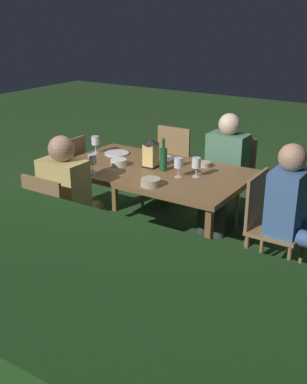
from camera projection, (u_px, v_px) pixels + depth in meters
name	position (u px, v px, depth m)	size (l,w,h in m)	color
ground_plane	(153.00, 243.00, 4.48)	(16.00, 16.00, 0.00)	#26471E
dining_table	(153.00, 175.00, 4.24)	(1.68, 0.99, 0.74)	brown
chair_head_far	(65.00, 174.00, 4.86)	(0.40, 0.42, 0.87)	#937047
chair_head_near	(269.00, 222.00, 3.76)	(0.40, 0.42, 0.87)	#937047
person_in_blue	(295.00, 210.00, 3.60)	(0.48, 0.38, 1.15)	#426699
chair_side_left_b	(168.00, 163.00, 5.19)	(0.42, 0.40, 0.87)	#937047
chair_side_right_b	(55.00, 219.00, 3.80)	(0.42, 0.40, 0.87)	#937047
person_in_mustard	(70.00, 194.00, 3.90)	(0.38, 0.47, 1.15)	tan
chair_side_left_a	(232.00, 176.00, 4.81)	(0.42, 0.40, 0.87)	#937047
person_in_green	(224.00, 166.00, 4.60)	(0.38, 0.47, 1.15)	#4C7A5B
lantern_centerpiece	(151.00, 151.00, 4.22)	(0.15, 0.15, 0.27)	black
green_bottle_on_table	(163.00, 159.00, 4.14)	(0.07, 0.07, 0.29)	#195128
wine_glass_a	(62.00, 156.00, 4.20)	(0.08, 0.08, 0.17)	silver
wine_glass_b	(92.00, 160.00, 4.07)	(0.08, 0.08, 0.17)	silver
wine_glass_c	(95.00, 141.00, 4.65)	(0.08, 0.08, 0.17)	silver
wine_glass_d	(196.00, 164.00, 3.98)	(0.08, 0.08, 0.17)	silver
wine_glass_e	(178.00, 164.00, 3.97)	(0.08, 0.08, 0.17)	silver
plate_a	(117.00, 153.00, 4.65)	(0.24, 0.24, 0.01)	white
plate_b	(161.00, 159.00, 4.48)	(0.25, 0.25, 0.01)	white
bowl_olives	(119.00, 162.00, 4.30)	(0.15, 0.15, 0.06)	silver
bowl_bread	(151.00, 182.00, 3.81)	(0.16, 0.16, 0.06)	#BCAD8E
bowl_salad	(204.00, 164.00, 4.28)	(0.12, 0.12, 0.04)	#BCAD8E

